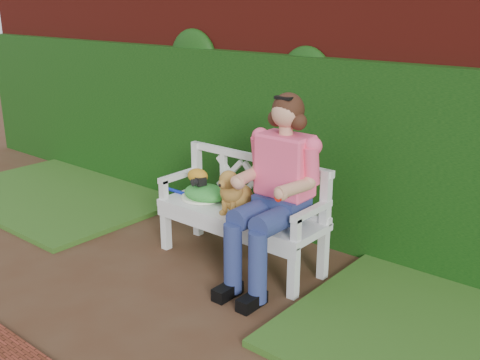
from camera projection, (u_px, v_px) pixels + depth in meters
The scene contains 11 objects.
ground at pixel (143, 288), 4.43m from camera, with size 60.00×60.00×0.00m, color #432516.
brick_wall at pixel (286, 115), 5.48m from camera, with size 10.00×0.30×2.20m, color #62150E.
ivy_hedge at pixel (272, 144), 5.40m from camera, with size 10.00×0.18×1.70m, color #204C13.
grass_left at pixel (66, 193), 6.54m from camera, with size 2.60×2.00×0.05m, color #203D15.
garden_bench at pixel (240, 237), 4.80m from camera, with size 1.58×0.60×0.48m, color white, non-canonical shape.
seated_woman at pixel (281, 189), 4.36m from camera, with size 0.65×0.87×1.54m, color #ED2A43, non-canonical shape.
dog at pixel (236, 190), 4.64m from camera, with size 0.26×0.35×0.39m, color #AF6E30, non-canonical shape.
tennis_racket at pixel (197, 197), 4.99m from camera, with size 0.68×0.28×0.03m, color white, non-canonical shape.
green_bag at pixel (205, 192), 4.95m from camera, with size 0.42×0.32×0.14m, color #189C22, non-canonical shape.
camera_item at pixel (199, 181), 4.92m from camera, with size 0.11×0.08×0.07m, color black.
baseball_glove at pixel (198, 176), 4.97m from camera, with size 0.20×0.15×0.13m, color #C2801B.
Camera 1 is at (3.12, -2.55, 2.17)m, focal length 42.00 mm.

